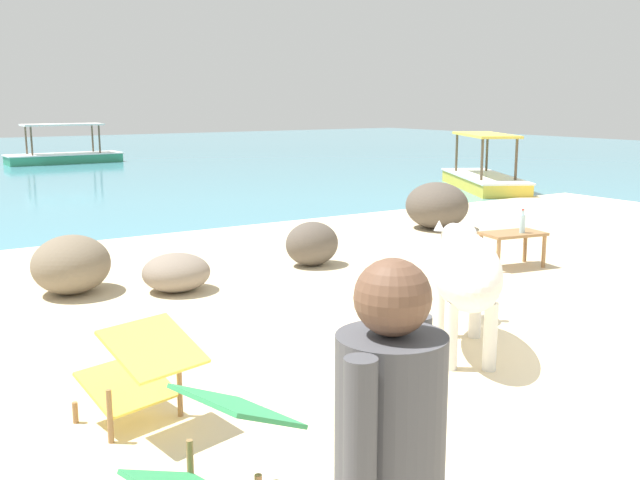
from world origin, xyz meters
TOP-DOWN VIEW (x-y plane):
  - sand_beach at (0.00, 0.00)m, footprint 18.00×14.00m
  - water_surface at (0.00, 22.00)m, footprint 60.00×36.00m
  - cow at (-0.31, 0.50)m, footprint 1.40×1.70m
  - low_bench_table at (2.38, 2.45)m, footprint 0.82×0.56m
  - bottle at (2.44, 2.36)m, footprint 0.07×0.07m
  - deck_chair_near at (-3.12, -0.73)m, footprint 0.87×0.71m
  - deck_chair_far at (-3.04, 0.53)m, footprint 0.71×0.88m
  - shore_rock_large at (-1.56, 3.61)m, footprint 0.80×0.78m
  - shore_rock_medium at (-2.54, 4.14)m, footprint 1.18×1.22m
  - shore_rock_small at (3.47, 5.07)m, footprint 1.25×1.28m
  - shore_rock_flat at (0.35, 3.88)m, footprint 0.74×0.64m
  - boat_yellow at (8.17, 8.70)m, footprint 2.76×3.78m
  - boat_green at (1.67, 21.35)m, footprint 3.68×1.19m

SIDE VIEW (x-z plane):
  - water_surface at x=0.00m, z-range -0.01..0.01m
  - sand_beach at x=0.00m, z-range 0.00..0.04m
  - shore_rock_large at x=-1.56m, z-range 0.04..0.45m
  - boat_yellow at x=8.17m, z-range -0.35..0.94m
  - boat_green at x=1.67m, z-range -0.35..0.94m
  - shore_rock_flat at x=0.35m, z-range 0.04..0.59m
  - shore_rock_medium at x=-2.54m, z-range 0.04..0.67m
  - low_bench_table at x=2.38m, z-range 0.19..0.63m
  - shore_rock_small at x=3.47m, z-range 0.04..0.79m
  - deck_chair_near at x=-3.12m, z-range 0.08..0.77m
  - deck_chair_far at x=-3.04m, z-range 0.08..0.77m
  - bottle at x=2.44m, z-range 0.45..0.75m
  - cow at x=-0.31m, z-range 0.21..1.24m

